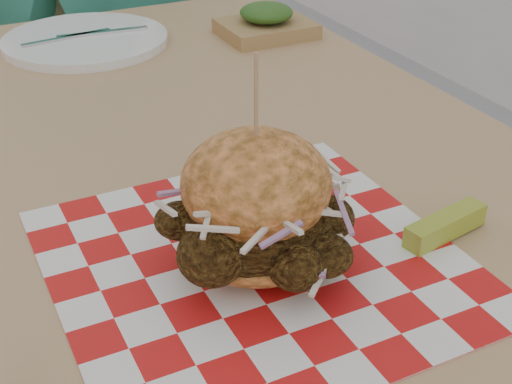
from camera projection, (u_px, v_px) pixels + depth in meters
patio_table at (184, 208)px, 0.88m from camera, size 0.80×1.20×0.75m
patio_chair at (41, 62)px, 1.66m from camera, size 0.42×0.43×0.95m
paper_liner at (256, 261)px, 0.65m from camera, size 0.36×0.36×0.00m
sandwich at (256, 210)px, 0.62m from camera, size 0.17×0.17×0.20m
pickle_spear at (445, 225)px, 0.68m from camera, size 0.10×0.04×0.02m
place_setting at (85, 40)px, 1.17m from camera, size 0.27×0.27×0.02m
kraft_tray at (266, 23)px, 1.20m from camera, size 0.15×0.12×0.06m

